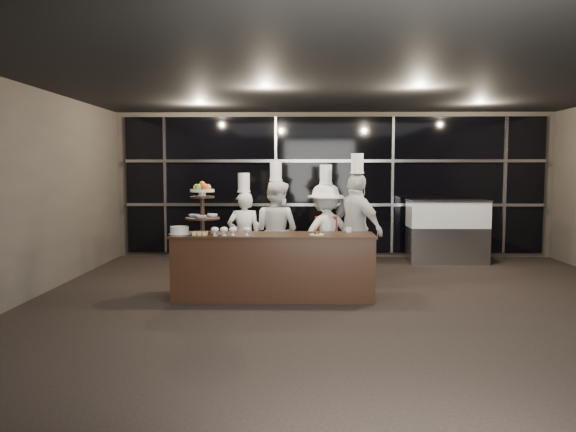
{
  "coord_description": "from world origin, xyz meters",
  "views": [
    {
      "loc": [
        -0.72,
        -6.66,
        1.83
      ],
      "look_at": [
        -0.88,
        1.48,
        1.15
      ],
      "focal_mm": 35.0,
      "sensor_mm": 36.0,
      "label": 1
    }
  ],
  "objects_px": {
    "buffet_counter": "(273,266)",
    "chef_a": "(244,235)",
    "display_stand": "(202,204)",
    "layer_cake": "(179,230)",
    "chef_c": "(326,234)",
    "chef_b": "(276,231)",
    "chef_d": "(357,230)",
    "display_case": "(447,228)"
  },
  "relations": [
    {
      "from": "layer_cake",
      "to": "chef_a",
      "type": "height_order",
      "value": "chef_a"
    },
    {
      "from": "display_case",
      "to": "chef_b",
      "type": "height_order",
      "value": "chef_b"
    },
    {
      "from": "chef_b",
      "to": "chef_c",
      "type": "bearing_deg",
      "value": -13.73
    },
    {
      "from": "layer_cake",
      "to": "chef_b",
      "type": "relative_size",
      "value": 0.15
    },
    {
      "from": "buffet_counter",
      "to": "layer_cake",
      "type": "distance_m",
      "value": 1.42
    },
    {
      "from": "display_case",
      "to": "display_stand",
      "type": "bearing_deg",
      "value": -143.8
    },
    {
      "from": "chef_c",
      "to": "display_stand",
      "type": "bearing_deg",
      "value": -151.38
    },
    {
      "from": "buffet_counter",
      "to": "chef_d",
      "type": "height_order",
      "value": "chef_d"
    },
    {
      "from": "layer_cake",
      "to": "chef_a",
      "type": "bearing_deg",
      "value": 54.16
    },
    {
      "from": "chef_a",
      "to": "display_stand",
      "type": "bearing_deg",
      "value": -114.46
    },
    {
      "from": "display_stand",
      "to": "layer_cake",
      "type": "bearing_deg",
      "value": -171.13
    },
    {
      "from": "layer_cake",
      "to": "chef_c",
      "type": "distance_m",
      "value": 2.34
    },
    {
      "from": "layer_cake",
      "to": "chef_c",
      "type": "height_order",
      "value": "chef_c"
    },
    {
      "from": "buffet_counter",
      "to": "display_case",
      "type": "relative_size",
      "value": 1.86
    },
    {
      "from": "display_stand",
      "to": "chef_c",
      "type": "relative_size",
      "value": 0.39
    },
    {
      "from": "chef_c",
      "to": "buffet_counter",
      "type": "bearing_deg",
      "value": -128.79
    },
    {
      "from": "display_case",
      "to": "chef_d",
      "type": "bearing_deg",
      "value": -130.59
    },
    {
      "from": "chef_a",
      "to": "chef_c",
      "type": "xyz_separation_m",
      "value": [
        1.3,
        -0.09,
        0.04
      ]
    },
    {
      "from": "chef_a",
      "to": "buffet_counter",
      "type": "bearing_deg",
      "value": -63.99
    },
    {
      "from": "display_case",
      "to": "chef_a",
      "type": "relative_size",
      "value": 0.86
    },
    {
      "from": "display_stand",
      "to": "chef_c",
      "type": "bearing_deg",
      "value": 28.62
    },
    {
      "from": "chef_d",
      "to": "chef_b",
      "type": "bearing_deg",
      "value": 162.62
    },
    {
      "from": "display_case",
      "to": "chef_b",
      "type": "bearing_deg",
      "value": -149.16
    },
    {
      "from": "display_stand",
      "to": "chef_d",
      "type": "bearing_deg",
      "value": 18.92
    },
    {
      "from": "chef_b",
      "to": "chef_d",
      "type": "height_order",
      "value": "chef_d"
    },
    {
      "from": "display_stand",
      "to": "chef_b",
      "type": "xyz_separation_m",
      "value": [
        0.99,
        1.17,
        -0.5
      ]
    },
    {
      "from": "layer_cake",
      "to": "chef_d",
      "type": "distance_m",
      "value": 2.7
    },
    {
      "from": "chef_a",
      "to": "chef_b",
      "type": "distance_m",
      "value": 0.52
    },
    {
      "from": "chef_b",
      "to": "chef_d",
      "type": "bearing_deg",
      "value": -17.38
    },
    {
      "from": "buffet_counter",
      "to": "chef_b",
      "type": "height_order",
      "value": "chef_b"
    },
    {
      "from": "display_case",
      "to": "buffet_counter",
      "type": "bearing_deg",
      "value": -136.27
    },
    {
      "from": "buffet_counter",
      "to": "chef_a",
      "type": "xyz_separation_m",
      "value": [
        -0.52,
        1.06,
        0.31
      ]
    },
    {
      "from": "chef_d",
      "to": "layer_cake",
      "type": "bearing_deg",
      "value": -162.28
    },
    {
      "from": "buffet_counter",
      "to": "layer_cake",
      "type": "relative_size",
      "value": 9.47
    },
    {
      "from": "buffet_counter",
      "to": "chef_a",
      "type": "relative_size",
      "value": 1.6
    },
    {
      "from": "chef_b",
      "to": "layer_cake",
      "type": "bearing_deg",
      "value": -137.12
    },
    {
      "from": "display_stand",
      "to": "display_case",
      "type": "bearing_deg",
      "value": 36.2
    },
    {
      "from": "layer_cake",
      "to": "display_case",
      "type": "xyz_separation_m",
      "value": [
        4.58,
        3.17,
        -0.29
      ]
    },
    {
      "from": "chef_b",
      "to": "chef_a",
      "type": "bearing_deg",
      "value": -168.32
    },
    {
      "from": "chef_a",
      "to": "chef_d",
      "type": "height_order",
      "value": "chef_d"
    },
    {
      "from": "display_case",
      "to": "chef_d",
      "type": "height_order",
      "value": "chef_d"
    },
    {
      "from": "chef_b",
      "to": "buffet_counter",
      "type": "bearing_deg",
      "value": -89.46
    }
  ]
}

